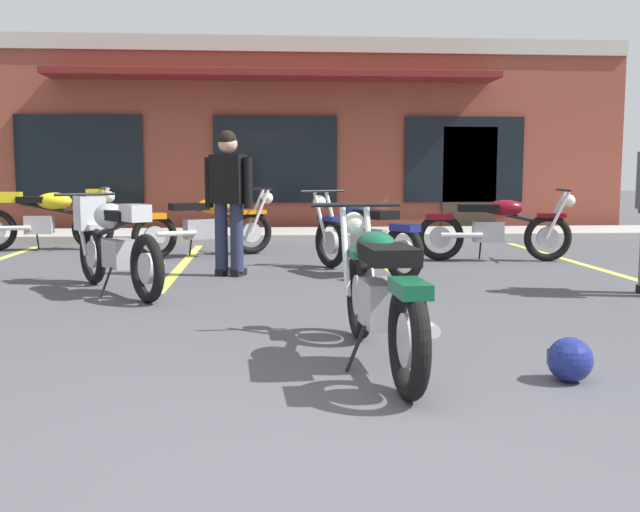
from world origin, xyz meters
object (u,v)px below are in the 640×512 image
Objects in this scene: motorcycle_green_cafe_racer at (52,216)px; motorcycle_orange_scrambler at (206,224)px; person_in_shorts_foreground at (228,194)px; helmet_on_pavement at (570,360)px; motorcycle_silver_naked at (113,239)px; motorcycle_red_sportbike at (496,227)px; motorcycle_black_cruiser at (364,235)px; motorcycle_foreground_classic at (380,291)px.

motorcycle_green_cafe_racer is 2.64m from motorcycle_orange_scrambler.
helmet_on_pavement is at bearing -64.54° from person_in_shorts_foreground.
motorcycle_silver_naked and motorcycle_green_cafe_racer have the same top height.
motorcycle_red_sportbike and motorcycle_black_cruiser have the same top height.
motorcycle_green_cafe_racer is at bearing 133.14° from person_in_shorts_foreground.
helmet_on_pavement is at bearing -56.52° from motorcycle_green_cafe_racer.
motorcycle_green_cafe_racer is at bearing 156.62° from motorcycle_orange_scrambler.
motorcycle_foreground_classic is 5.72m from motorcycle_red_sportbike.
motorcycle_orange_scrambler is 6.99m from helmet_on_pavement.
motorcycle_green_cafe_racer is at bearing 145.67° from motorcycle_black_cruiser.
motorcycle_red_sportbike is 1.13× the size of motorcycle_silver_naked.
person_in_shorts_foreground is at bearing -78.11° from motorcycle_orange_scrambler.
motorcycle_silver_naked is (-2.68, -1.04, 0.07)m from motorcycle_black_cruiser.
motorcycle_silver_naked and motorcycle_orange_scrambler have the same top height.
motorcycle_foreground_classic is at bearing -75.62° from motorcycle_orange_scrambler.
person_in_shorts_foreground is (1.11, 1.02, 0.42)m from motorcycle_silver_naked.
motorcycle_orange_scrambler is 7.63× the size of helmet_on_pavement.
motorcycle_foreground_classic is at bearing -74.41° from person_in_shorts_foreground.
helmet_on_pavement is (2.15, -4.51, -0.82)m from person_in_shorts_foreground.
motorcycle_red_sportbike and motorcycle_orange_scrambler have the same top height.
motorcycle_silver_naked is at bearing 126.66° from motorcycle_foreground_classic.
person_in_shorts_foreground is at bearing -161.64° from motorcycle_red_sportbike.
motorcycle_red_sportbike is 5.14m from motorcycle_silver_naked.
person_in_shorts_foreground is at bearing -179.28° from motorcycle_black_cruiser.
motorcycle_foreground_classic is at bearing 154.41° from helmet_on_pavement.
motorcycle_red_sportbike is 4.03m from motorcycle_orange_scrambler.
motorcycle_orange_scrambler is 1.18× the size of person_in_shorts_foreground.
person_in_shorts_foreground is at bearing -46.86° from motorcycle_green_cafe_racer.
motorcycle_black_cruiser is (-1.96, -1.15, 0.00)m from motorcycle_red_sportbike.
motorcycle_orange_scrambler reaches higher than helmet_on_pavement.
motorcycle_silver_naked reaches higher than helmet_on_pavement.
motorcycle_orange_scrambler is (-1.99, 1.97, 0.00)m from motorcycle_black_cruiser.
motorcycle_black_cruiser is 2.80m from motorcycle_orange_scrambler.
helmet_on_pavement is (0.58, -4.53, -0.33)m from motorcycle_black_cruiser.
motorcycle_black_cruiser is at bearing -149.56° from motorcycle_red_sportbike.
helmet_on_pavement is (4.99, -7.55, -0.40)m from motorcycle_green_cafe_racer.
motorcycle_green_cafe_racer is at bearing 163.72° from motorcycle_red_sportbike.
motorcycle_red_sportbike is at bearing -11.64° from motorcycle_orange_scrambler.
motorcycle_red_sportbike is at bearing 18.36° from person_in_shorts_foreground.
motorcycle_foreground_classic is at bearing -53.34° from motorcycle_silver_naked.
motorcycle_silver_naked is 7.16× the size of helmet_on_pavement.
motorcycle_red_sportbike is at bearing 65.09° from motorcycle_foreground_classic.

